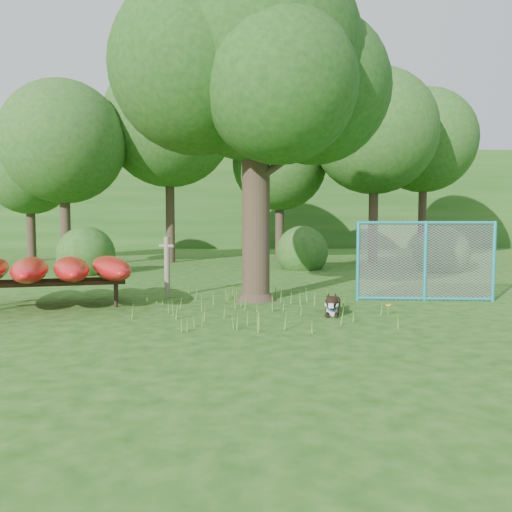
{
  "coord_description": "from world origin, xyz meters",
  "views": [
    {
      "loc": [
        -0.04,
        -8.28,
        1.66
      ],
      "look_at": [
        0.2,
        1.2,
        1.0
      ],
      "focal_mm": 35.0,
      "sensor_mm": 36.0,
      "label": 1
    }
  ],
  "objects_px": {
    "oak_tree": "(254,67)",
    "husky_dog": "(333,306)",
    "fence_section": "(425,261)",
    "kayak_rack": "(51,269)"
  },
  "relations": [
    {
      "from": "husky_dog",
      "to": "fence_section",
      "type": "distance_m",
      "value": 2.73
    },
    {
      "from": "fence_section",
      "to": "oak_tree",
      "type": "bearing_deg",
      "value": -178.66
    },
    {
      "from": "oak_tree",
      "to": "husky_dog",
      "type": "distance_m",
      "value": 5.16
    },
    {
      "from": "oak_tree",
      "to": "husky_dog",
      "type": "bearing_deg",
      "value": -51.31
    },
    {
      "from": "husky_dog",
      "to": "fence_section",
      "type": "relative_size",
      "value": 0.33
    },
    {
      "from": "oak_tree",
      "to": "kayak_rack",
      "type": "xyz_separation_m",
      "value": [
        -3.94,
        -0.79,
        -4.08
      ]
    },
    {
      "from": "oak_tree",
      "to": "kayak_rack",
      "type": "bearing_deg",
      "value": -168.72
    },
    {
      "from": "husky_dog",
      "to": "fence_section",
      "type": "height_order",
      "value": "fence_section"
    },
    {
      "from": "oak_tree",
      "to": "husky_dog",
      "type": "xyz_separation_m",
      "value": [
        1.37,
        -1.71,
        -4.67
      ]
    },
    {
      "from": "kayak_rack",
      "to": "fence_section",
      "type": "xyz_separation_m",
      "value": [
        7.51,
        0.56,
        0.1
      ]
    }
  ]
}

